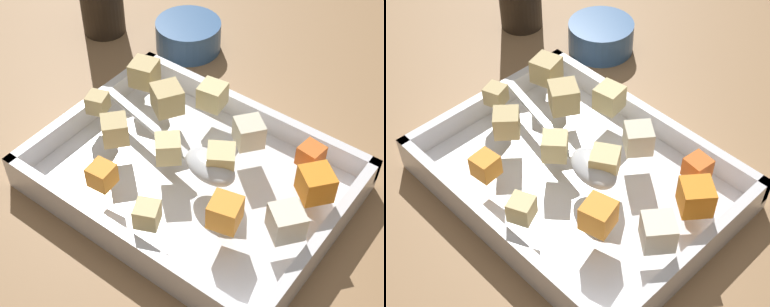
% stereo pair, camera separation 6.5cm
% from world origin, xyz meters
% --- Properties ---
extents(ground_plane, '(4.00, 4.00, 0.00)m').
position_xyz_m(ground_plane, '(0.00, 0.00, 0.00)').
color(ground_plane, '#936D47').
extents(baking_dish, '(0.34, 0.26, 0.04)m').
position_xyz_m(baking_dish, '(-0.01, -0.02, 0.01)').
color(baking_dish, silver).
rests_on(baking_dish, ground_plane).
extents(carrot_chunk_far_left, '(0.04, 0.04, 0.03)m').
position_xyz_m(carrot_chunk_far_left, '(0.07, -0.07, 0.06)').
color(carrot_chunk_far_left, orange).
rests_on(carrot_chunk_far_left, baking_dish).
extents(carrot_chunk_far_right, '(0.05, 0.05, 0.03)m').
position_xyz_m(carrot_chunk_far_right, '(0.13, 0.02, 0.06)').
color(carrot_chunk_far_right, orange).
rests_on(carrot_chunk_far_right, baking_dish).
extents(carrot_chunk_rim_edge, '(0.03, 0.03, 0.02)m').
position_xyz_m(carrot_chunk_rim_edge, '(0.10, 0.06, 0.06)').
color(carrot_chunk_rim_edge, orange).
rests_on(carrot_chunk_rim_edge, baking_dish).
extents(carrot_chunk_mid_left, '(0.03, 0.03, 0.03)m').
position_xyz_m(carrot_chunk_mid_left, '(-0.06, -0.10, 0.06)').
color(carrot_chunk_mid_left, orange).
rests_on(carrot_chunk_mid_left, baking_dish).
extents(potato_chunk_center, '(0.03, 0.03, 0.03)m').
position_xyz_m(potato_chunk_center, '(-0.04, 0.07, 0.06)').
color(potato_chunk_center, '#E0CC89').
rests_on(potato_chunk_center, baking_dish).
extents(potato_chunk_under_handle, '(0.03, 0.03, 0.02)m').
position_xyz_m(potato_chunk_under_handle, '(0.01, -0.11, 0.06)').
color(potato_chunk_under_handle, '#E0CC89').
rests_on(potato_chunk_under_handle, baking_dish).
extents(potato_chunk_mid_right, '(0.04, 0.04, 0.03)m').
position_xyz_m(potato_chunk_mid_right, '(0.03, -0.01, 0.06)').
color(potato_chunk_mid_right, '#E0CC89').
rests_on(potato_chunk_mid_right, baking_dish).
extents(potato_chunk_near_spoon, '(0.03, 0.03, 0.02)m').
position_xyz_m(potato_chunk_near_spoon, '(-0.15, -0.02, 0.06)').
color(potato_chunk_near_spoon, tan).
rests_on(potato_chunk_near_spoon, baking_dish).
extents(potato_chunk_near_right, '(0.04, 0.04, 0.03)m').
position_xyz_m(potato_chunk_near_right, '(-0.10, -0.04, 0.06)').
color(potato_chunk_near_right, tan).
rests_on(potato_chunk_near_right, baking_dish).
extents(potato_chunk_back_center, '(0.04, 0.04, 0.03)m').
position_xyz_m(potato_chunk_back_center, '(-0.14, 0.06, 0.06)').
color(potato_chunk_back_center, tan).
rests_on(potato_chunk_back_center, baking_dish).
extents(potato_chunk_corner_nw, '(0.04, 0.04, 0.03)m').
position_xyz_m(potato_chunk_corner_nw, '(-0.03, -0.03, 0.06)').
color(potato_chunk_corner_nw, '#E0CC89').
rests_on(potato_chunk_corner_nw, baking_dish).
extents(potato_chunk_front_center, '(0.05, 0.05, 0.03)m').
position_xyz_m(potato_chunk_front_center, '(-0.08, 0.04, 0.06)').
color(potato_chunk_front_center, tan).
rests_on(potato_chunk_front_center, baking_dish).
extents(parsnip_chunk_corner_se, '(0.04, 0.04, 0.03)m').
position_xyz_m(parsnip_chunk_corner_se, '(0.03, 0.05, 0.06)').
color(parsnip_chunk_corner_se, beige).
rests_on(parsnip_chunk_corner_se, baking_dish).
extents(parsnip_chunk_heap_side, '(0.04, 0.04, 0.03)m').
position_xyz_m(parsnip_chunk_heap_side, '(0.13, -0.04, 0.06)').
color(parsnip_chunk_heap_side, silver).
rests_on(parsnip_chunk_heap_side, baking_dish).
extents(serving_spoon, '(0.22, 0.07, 0.02)m').
position_xyz_m(serving_spoon, '(0.01, -0.02, 0.05)').
color(serving_spoon, silver).
rests_on(serving_spoon, baking_dish).
extents(small_prep_bowl, '(0.10, 0.10, 0.04)m').
position_xyz_m(small_prep_bowl, '(-0.18, 0.20, 0.02)').
color(small_prep_bowl, '#33598C').
rests_on(small_prep_bowl, ground_plane).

